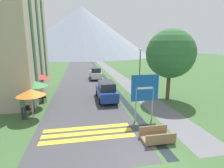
% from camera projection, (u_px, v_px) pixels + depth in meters
% --- Properties ---
extents(ground_plane, '(160.00, 160.00, 0.00)m').
position_uv_depth(ground_plane, '(99.00, 80.00, 26.91)').
color(ground_plane, '#3D6033').
extents(road, '(6.40, 60.00, 0.01)m').
position_uv_depth(road, '(81.00, 71.00, 36.06)').
color(road, '#424247').
rests_on(road, ground_plane).
extents(footpath, '(2.20, 60.00, 0.01)m').
position_uv_depth(footpath, '(110.00, 70.00, 37.16)').
color(footpath, slate).
rests_on(footpath, ground_plane).
extents(drainage_channel, '(0.60, 60.00, 0.00)m').
position_uv_depth(drainage_channel, '(99.00, 71.00, 36.72)').
color(drainage_channel, black).
rests_on(drainage_channel, ground_plane).
extents(crosswalk_marking, '(5.44, 1.84, 0.01)m').
position_uv_depth(crosswalk_marking, '(88.00, 133.00, 10.54)').
color(crosswalk_marking, yellow).
rests_on(crosswalk_marking, ground_plane).
extents(mountain_distant, '(66.29, 66.29, 23.64)m').
position_uv_depth(mountain_distant, '(82.00, 32.00, 85.97)').
color(mountain_distant, gray).
rests_on(mountain_distant, ground_plane).
extents(hotel_building, '(6.12, 9.25, 12.76)m').
position_uv_depth(hotel_building, '(6.00, 27.00, 16.07)').
color(hotel_building, tan).
rests_on(hotel_building, ground_plane).
extents(road_sign, '(1.94, 0.11, 3.26)m').
position_uv_depth(road_sign, '(145.00, 91.00, 11.95)').
color(road_sign, '#9E9EA3').
rests_on(road_sign, ground_plane).
extents(footbridge, '(1.70, 1.10, 0.65)m').
position_uv_depth(footbridge, '(157.00, 137.00, 9.67)').
color(footbridge, '#846647').
rests_on(footbridge, ground_plane).
extents(parked_car_near, '(1.72, 4.45, 1.82)m').
position_uv_depth(parked_car_near, '(106.00, 91.00, 16.85)').
color(parked_car_near, navy).
rests_on(parked_car_near, ground_plane).
extents(parked_car_far, '(1.73, 3.97, 1.82)m').
position_uv_depth(parked_car_far, '(96.00, 73.00, 27.45)').
color(parked_car_far, silver).
rests_on(parked_car_far, ground_plane).
extents(cafe_chair_far_right, '(0.40, 0.40, 0.85)m').
position_uv_depth(cafe_chair_far_right, '(44.00, 97.00, 16.10)').
color(cafe_chair_far_right, black).
rests_on(cafe_chair_far_right, ground_plane).
extents(cafe_chair_near_left, '(0.40, 0.40, 0.85)m').
position_uv_depth(cafe_chair_near_left, '(27.00, 109.00, 13.07)').
color(cafe_chair_near_left, black).
rests_on(cafe_chair_near_left, ground_plane).
extents(cafe_chair_far_left, '(0.40, 0.40, 0.85)m').
position_uv_depth(cafe_chair_far_left, '(41.00, 98.00, 15.97)').
color(cafe_chair_far_left, black).
rests_on(cafe_chair_far_left, ground_plane).
extents(cafe_umbrella_front_orange, '(1.98, 1.98, 2.17)m').
position_uv_depth(cafe_umbrella_front_orange, '(31.00, 92.00, 12.35)').
color(cafe_umbrella_front_orange, '#B7B2A8').
rests_on(cafe_umbrella_front_orange, ground_plane).
extents(cafe_umbrella_middle_green, '(2.39, 2.39, 2.30)m').
position_uv_depth(cafe_umbrella_middle_green, '(33.00, 84.00, 14.60)').
color(cafe_umbrella_middle_green, '#B7B2A8').
rests_on(cafe_umbrella_middle_green, ground_plane).
extents(cafe_umbrella_rear_red, '(2.09, 2.09, 2.45)m').
position_uv_depth(cafe_umbrella_rear_red, '(39.00, 76.00, 17.09)').
color(cafe_umbrella_rear_red, '#B7B2A8').
rests_on(cafe_umbrella_rear_red, ground_plane).
extents(person_standing_terrace, '(0.32, 0.32, 1.85)m').
position_uv_depth(person_standing_terrace, '(23.00, 105.00, 12.26)').
color(person_standing_terrace, '#282833').
rests_on(person_standing_terrace, ground_plane).
extents(person_seated_far, '(0.32, 0.32, 1.25)m').
position_uv_depth(person_seated_far, '(32.00, 103.00, 13.95)').
color(person_seated_far, '#282833').
rests_on(person_seated_far, ground_plane).
extents(streetlamp, '(0.28, 0.28, 4.88)m').
position_uv_depth(streetlamp, '(140.00, 66.00, 19.69)').
color(streetlamp, '#515156').
rests_on(streetlamp, ground_plane).
extents(tree_by_path, '(4.54, 4.54, 6.71)m').
position_uv_depth(tree_by_path, '(170.00, 54.00, 16.22)').
color(tree_by_path, brown).
rests_on(tree_by_path, ground_plane).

